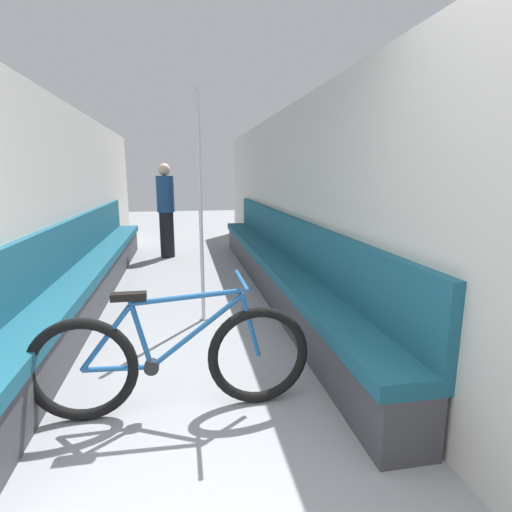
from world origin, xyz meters
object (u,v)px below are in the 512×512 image
(bicycle, at_px, (173,360))
(passenger_standing, at_px, (166,210))
(bench_seat_row_left, at_px, (90,273))
(grab_pole_near, at_px, (201,213))
(bench_seat_row_right, at_px, (275,265))

(bicycle, xyz_separation_m, passenger_standing, (-0.19, 4.83, 0.50))
(bench_seat_row_left, height_order, grab_pole_near, grab_pole_near)
(grab_pole_near, relative_size, passenger_standing, 1.37)
(bicycle, height_order, grab_pole_near, grab_pole_near)
(bicycle, bearing_deg, bench_seat_row_left, 124.34)
(bench_seat_row_left, xyz_separation_m, bench_seat_row_right, (2.21, 0.00, 0.00))
(bicycle, bearing_deg, passenger_standing, 104.54)
(bicycle, distance_m, grab_pole_near, 1.76)
(bench_seat_row_left, bearing_deg, bench_seat_row_right, 0.00)
(bench_seat_row_left, xyz_separation_m, grab_pole_near, (1.26, -0.89, 0.77))
(passenger_standing, bearing_deg, bench_seat_row_right, -164.66)
(grab_pole_near, bearing_deg, bicycle, -99.57)
(passenger_standing, bearing_deg, bicycle, 166.99)
(bicycle, distance_m, passenger_standing, 4.86)
(bench_seat_row_right, bearing_deg, bicycle, -116.25)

